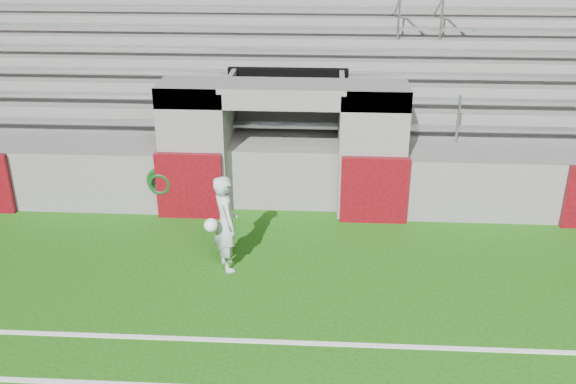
{
  "coord_description": "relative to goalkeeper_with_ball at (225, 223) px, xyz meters",
  "views": [
    {
      "loc": [
        0.8,
        -8.43,
        5.64
      ],
      "look_at": [
        0.2,
        1.8,
        1.1
      ],
      "focal_mm": 40.0,
      "sensor_mm": 36.0,
      "label": 1
    }
  ],
  "objects": [
    {
      "name": "ground",
      "position": [
        0.8,
        -1.03,
        -0.85
      ],
      "size": [
        90.0,
        90.0,
        0.0
      ],
      "primitive_type": "plane",
      "color": "#184E0D",
      "rests_on": "ground"
    },
    {
      "name": "stadium_structure",
      "position": [
        0.8,
        6.94,
        0.64
      ],
      "size": [
        26.0,
        8.48,
        5.42
      ],
      "color": "#64615F",
      "rests_on": "ground"
    },
    {
      "name": "goalkeeper_with_ball",
      "position": [
        0.0,
        0.0,
        0.0
      ],
      "size": [
        0.62,
        0.79,
        1.69
      ],
      "color": "#B6BDC1",
      "rests_on": "ground"
    },
    {
      "name": "hose_coil",
      "position": [
        -1.58,
        1.9,
        -0.1
      ],
      "size": [
        0.53,
        0.14,
        0.55
      ],
      "color": "#0C3E0F",
      "rests_on": "ground"
    }
  ]
}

